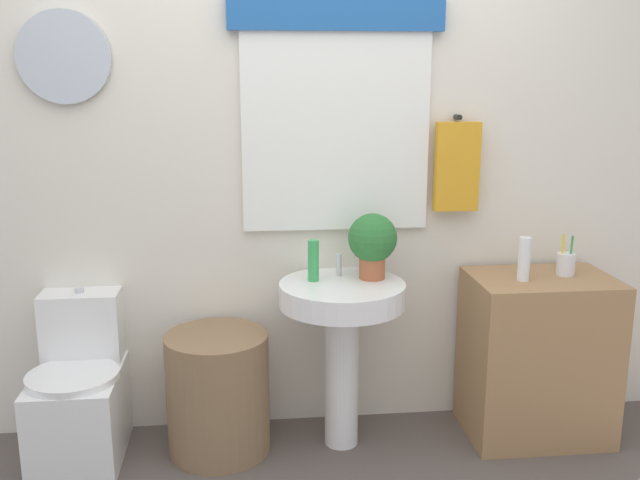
# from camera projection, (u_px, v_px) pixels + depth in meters

# --- Properties ---
(back_wall) EXTENTS (4.40, 0.18, 2.60)m
(back_wall) POSITION_uv_depth(u_px,v_px,m) (295.00, 148.00, 3.18)
(back_wall) COLOR silver
(back_wall) RESTS_ON ground_plane
(toilet) EXTENTS (0.38, 0.51, 0.72)m
(toilet) POSITION_uv_depth(u_px,v_px,m) (80.00, 395.00, 3.06)
(toilet) COLOR white
(toilet) RESTS_ON ground_plane
(laundry_hamper) EXTENTS (0.45, 0.45, 0.54)m
(laundry_hamper) POSITION_uv_depth(u_px,v_px,m) (218.00, 393.00, 3.09)
(laundry_hamper) COLOR #846647
(laundry_hamper) RESTS_ON ground_plane
(pedestal_sink) EXTENTS (0.55, 0.55, 0.75)m
(pedestal_sink) POSITION_uv_depth(u_px,v_px,m) (342.00, 321.00, 3.08)
(pedestal_sink) COLOR white
(pedestal_sink) RESTS_ON ground_plane
(faucet) EXTENTS (0.03, 0.03, 0.10)m
(faucet) POSITION_uv_depth(u_px,v_px,m) (339.00, 265.00, 3.14)
(faucet) COLOR silver
(faucet) RESTS_ON pedestal_sink
(wooden_cabinet) EXTENTS (0.63, 0.44, 0.75)m
(wooden_cabinet) POSITION_uv_depth(u_px,v_px,m) (537.00, 356.00, 3.22)
(wooden_cabinet) COLOR #9E754C
(wooden_cabinet) RESTS_ON ground_plane
(soap_bottle) EXTENTS (0.05, 0.05, 0.18)m
(soap_bottle) POSITION_uv_depth(u_px,v_px,m) (313.00, 261.00, 3.05)
(soap_bottle) COLOR green
(soap_bottle) RESTS_ON pedestal_sink
(potted_plant) EXTENTS (0.21, 0.21, 0.29)m
(potted_plant) POSITION_uv_depth(u_px,v_px,m) (373.00, 241.00, 3.07)
(potted_plant) COLOR #AD5B38
(potted_plant) RESTS_ON pedestal_sink
(lotion_bottle) EXTENTS (0.05, 0.05, 0.19)m
(lotion_bottle) POSITION_uv_depth(u_px,v_px,m) (524.00, 259.00, 3.06)
(lotion_bottle) COLOR white
(lotion_bottle) RESTS_ON wooden_cabinet
(toothbrush_cup) EXTENTS (0.08, 0.08, 0.19)m
(toothbrush_cup) POSITION_uv_depth(u_px,v_px,m) (566.00, 264.00, 3.15)
(toothbrush_cup) COLOR silver
(toothbrush_cup) RESTS_ON wooden_cabinet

